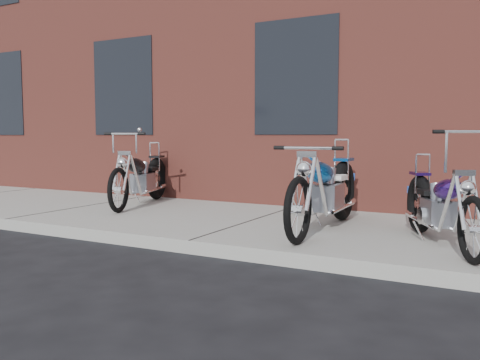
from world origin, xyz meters
The scene contains 6 objects.
ground centered at (0.00, 0.00, 0.00)m, with size 120.00×120.00×0.00m, color black.
sidewalk centered at (0.00, 1.50, 0.07)m, with size 22.00×3.00×0.15m, color #9A9A9A.
building_brick centered at (0.00, 8.00, 4.00)m, with size 22.00×10.00×8.00m, color brown.
chopper_purple centered at (2.42, 1.05, 0.53)m, with size 1.03×1.94×1.19m.
chopper_blue centered at (1.09, 1.31, 0.60)m, with size 0.61×2.49×1.08m.
chopper_third centered at (-2.30, 2.01, 0.57)m, with size 0.87×2.25×1.18m.
Camera 1 is at (3.05, -4.50, 1.28)m, focal length 38.00 mm.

